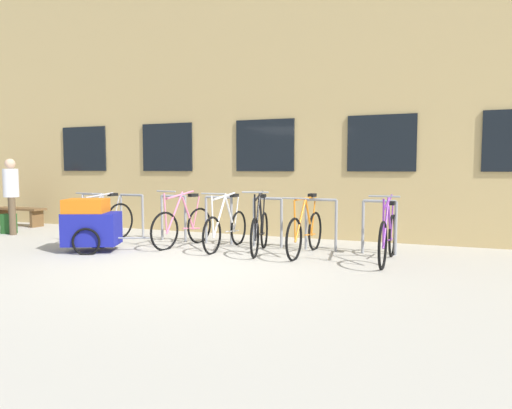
{
  "coord_description": "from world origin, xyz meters",
  "views": [
    {
      "loc": [
        3.38,
        -6.04,
        1.44
      ],
      "look_at": [
        0.42,
        1.6,
        0.8
      ],
      "focal_mm": 32.34,
      "sensor_mm": 36.0,
      "label": 1
    }
  ],
  "objects_px": {
    "bicycle_silver": "(102,221)",
    "wooden_bench": "(19,213)",
    "bicycle_orange": "(305,232)",
    "bicycle_black": "(260,231)",
    "bicycle_purple": "(388,237)",
    "person_browsing": "(11,191)",
    "bike_trailer": "(91,224)",
    "bicycle_white": "(226,228)",
    "backpack": "(9,224)",
    "bicycle_pink": "(183,226)"
  },
  "relations": [
    {
      "from": "bicycle_silver",
      "to": "wooden_bench",
      "type": "distance_m",
      "value": 3.79
    },
    {
      "from": "bicycle_orange",
      "to": "bicycle_black",
      "type": "xyz_separation_m",
      "value": [
        -0.79,
        -0.08,
        -0.01
      ]
    },
    {
      "from": "bicycle_black",
      "to": "wooden_bench",
      "type": "height_order",
      "value": "bicycle_black"
    },
    {
      "from": "bicycle_orange",
      "to": "wooden_bench",
      "type": "distance_m",
      "value": 7.83
    },
    {
      "from": "bicycle_purple",
      "to": "person_browsing",
      "type": "relative_size",
      "value": 1.07
    },
    {
      "from": "bicycle_silver",
      "to": "bike_trailer",
      "type": "height_order",
      "value": "bicycle_silver"
    },
    {
      "from": "bicycle_orange",
      "to": "bicycle_purple",
      "type": "xyz_separation_m",
      "value": [
        1.35,
        -0.15,
        0.0
      ]
    },
    {
      "from": "bicycle_white",
      "to": "backpack",
      "type": "xyz_separation_m",
      "value": [
        -5.35,
        0.02,
        -0.15
      ]
    },
    {
      "from": "bicycle_black",
      "to": "backpack",
      "type": "xyz_separation_m",
      "value": [
        -6.04,
        0.14,
        -0.16
      ]
    },
    {
      "from": "wooden_bench",
      "to": "bike_trailer",
      "type": "bearing_deg",
      "value": -27.99
    },
    {
      "from": "bicycle_silver",
      "to": "backpack",
      "type": "distance_m",
      "value": 2.68
    },
    {
      "from": "person_browsing",
      "to": "bicycle_white",
      "type": "bearing_deg",
      "value": 0.37
    },
    {
      "from": "bicycle_purple",
      "to": "backpack",
      "type": "height_order",
      "value": "bicycle_purple"
    },
    {
      "from": "bicycle_orange",
      "to": "bike_trailer",
      "type": "relative_size",
      "value": 1.21
    },
    {
      "from": "bicycle_orange",
      "to": "bicycle_pink",
      "type": "distance_m",
      "value": 2.35
    },
    {
      "from": "bicycle_silver",
      "to": "bicycle_pink",
      "type": "bearing_deg",
      "value": 1.78
    },
    {
      "from": "bicycle_white",
      "to": "person_browsing",
      "type": "height_order",
      "value": "person_browsing"
    },
    {
      "from": "bicycle_pink",
      "to": "bicycle_black",
      "type": "distance_m",
      "value": 1.56
    },
    {
      "from": "bicycle_orange",
      "to": "bicycle_pink",
      "type": "relative_size",
      "value": 1.07
    },
    {
      "from": "bicycle_pink",
      "to": "backpack",
      "type": "height_order",
      "value": "bicycle_pink"
    },
    {
      "from": "wooden_bench",
      "to": "person_browsing",
      "type": "xyz_separation_m",
      "value": [
        1.09,
        -1.15,
        0.62
      ]
    },
    {
      "from": "bicycle_white",
      "to": "bicycle_silver",
      "type": "bearing_deg",
      "value": -178.02
    },
    {
      "from": "bicycle_orange",
      "to": "bike_trailer",
      "type": "height_order",
      "value": "bicycle_orange"
    },
    {
      "from": "backpack",
      "to": "bicycle_purple",
      "type": "bearing_deg",
      "value": -14.07
    },
    {
      "from": "bike_trailer",
      "to": "bicycle_orange",
      "type": "bearing_deg",
      "value": 16.8
    },
    {
      "from": "bicycle_black",
      "to": "bicycle_orange",
      "type": "bearing_deg",
      "value": 5.89
    },
    {
      "from": "bicycle_orange",
      "to": "bicycle_purple",
      "type": "distance_m",
      "value": 1.36
    },
    {
      "from": "bicycle_white",
      "to": "person_browsing",
      "type": "distance_m",
      "value": 5.2
    },
    {
      "from": "bicycle_pink",
      "to": "bicycle_black",
      "type": "xyz_separation_m",
      "value": [
        1.56,
        -0.08,
        -0.01
      ]
    },
    {
      "from": "bicycle_black",
      "to": "bike_trailer",
      "type": "height_order",
      "value": "bicycle_black"
    },
    {
      "from": "bicycle_purple",
      "to": "bicycle_black",
      "type": "bearing_deg",
      "value": 178.21
    },
    {
      "from": "bicycle_white",
      "to": "bicycle_black",
      "type": "xyz_separation_m",
      "value": [
        0.69,
        -0.11,
        0.0
      ]
    },
    {
      "from": "bicycle_white",
      "to": "bicycle_purple",
      "type": "distance_m",
      "value": 2.84
    },
    {
      "from": "bicycle_pink",
      "to": "bicycle_purple",
      "type": "relative_size",
      "value": 0.92
    },
    {
      "from": "bicycle_orange",
      "to": "backpack",
      "type": "bearing_deg",
      "value": 179.55
    },
    {
      "from": "bicycle_pink",
      "to": "person_browsing",
      "type": "relative_size",
      "value": 0.99
    },
    {
      "from": "bicycle_silver",
      "to": "bicycle_pink",
      "type": "xyz_separation_m",
      "value": [
        1.81,
        0.06,
        -0.01
      ]
    },
    {
      "from": "bicycle_orange",
      "to": "bicycle_purple",
      "type": "bearing_deg",
      "value": -6.24
    },
    {
      "from": "bicycle_purple",
      "to": "person_browsing",
      "type": "height_order",
      "value": "person_browsing"
    },
    {
      "from": "bicycle_white",
      "to": "bicycle_purple",
      "type": "height_order",
      "value": "bicycle_purple"
    },
    {
      "from": "bicycle_orange",
      "to": "person_browsing",
      "type": "relative_size",
      "value": 1.06
    },
    {
      "from": "bicycle_black",
      "to": "bike_trailer",
      "type": "bearing_deg",
      "value": -160.29
    },
    {
      "from": "bicycle_black",
      "to": "bicycle_purple",
      "type": "distance_m",
      "value": 2.14
    },
    {
      "from": "bicycle_purple",
      "to": "bicycle_silver",
      "type": "bearing_deg",
      "value": 179.09
    },
    {
      "from": "bicycle_silver",
      "to": "bicycle_pink",
      "type": "height_order",
      "value": "bicycle_pink"
    },
    {
      "from": "bicycle_silver",
      "to": "bicycle_black",
      "type": "bearing_deg",
      "value": -0.36
    },
    {
      "from": "bicycle_orange",
      "to": "bike_trailer",
      "type": "bearing_deg",
      "value": -163.2
    },
    {
      "from": "bicycle_silver",
      "to": "bicycle_black",
      "type": "height_order",
      "value": "bicycle_black"
    },
    {
      "from": "bicycle_purple",
      "to": "bike_trailer",
      "type": "distance_m",
      "value": 5.0
    },
    {
      "from": "bicycle_pink",
      "to": "wooden_bench",
      "type": "relative_size",
      "value": 1.14
    }
  ]
}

